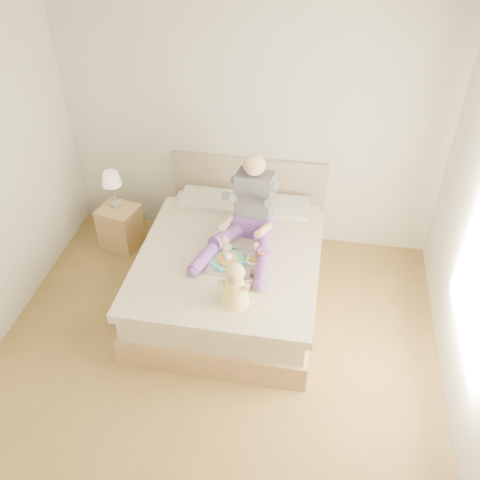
% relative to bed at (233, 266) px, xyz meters
% --- Properties ---
extents(room, '(4.02, 4.22, 2.71)m').
position_rel_bed_xyz_m(room, '(0.08, -1.08, 1.19)').
color(room, brown).
rests_on(room, ground).
extents(bed, '(1.70, 2.18, 1.00)m').
position_rel_bed_xyz_m(bed, '(0.00, 0.00, 0.00)').
color(bed, '#A0794A').
rests_on(bed, ground).
extents(nightstand, '(0.47, 0.44, 0.49)m').
position_rel_bed_xyz_m(nightstand, '(-1.38, 0.53, -0.07)').
color(nightstand, '#A0794A').
rests_on(nightstand, ground).
extents(lamp, '(0.21, 0.21, 0.42)m').
position_rel_bed_xyz_m(lamp, '(-1.42, 0.58, 0.50)').
color(lamp, silver).
rests_on(lamp, nightstand).
extents(adult, '(0.73, 1.09, 0.87)m').
position_rel_bed_xyz_m(adult, '(0.14, 0.12, 0.55)').
color(adult, '#5E3483').
rests_on(adult, bed).
extents(tray, '(0.54, 0.44, 0.15)m').
position_rel_bed_xyz_m(tray, '(0.11, -0.29, 0.33)').
color(tray, silver).
rests_on(tray, bed).
extents(baby, '(0.27, 0.38, 0.42)m').
position_rel_bed_xyz_m(baby, '(0.17, -0.76, 0.46)').
color(baby, '#FEDF50').
rests_on(baby, bed).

